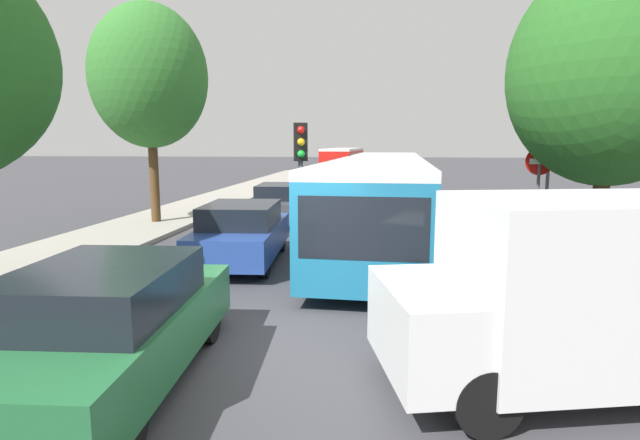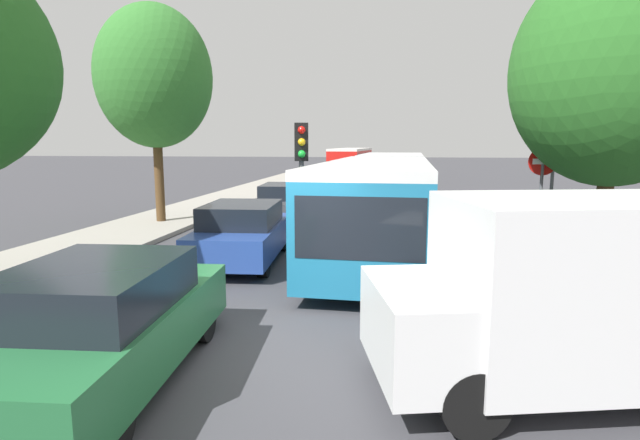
{
  "view_description": "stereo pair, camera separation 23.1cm",
  "coord_description": "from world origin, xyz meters",
  "px_view_note": "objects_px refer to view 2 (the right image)",
  "views": [
    {
      "loc": [
        1.54,
        -6.98,
        2.92
      ],
      "look_at": [
        0.2,
        4.1,
        1.2
      ],
      "focal_mm": 28.0,
      "sensor_mm": 36.0,
      "label": 1
    },
    {
      "loc": [
        1.77,
        -6.95,
        2.92
      ],
      "look_at": [
        0.2,
        4.1,
        1.2
      ],
      "focal_mm": 28.0,
      "sensor_mm": 36.0,
      "label": 2
    }
  ],
  "objects_px": {
    "direction_sign_post": "(554,156)",
    "tree_left_mid": "(155,81)",
    "queued_car_blue": "(243,233)",
    "queued_car_green": "(101,324)",
    "queued_car_navy": "(319,188)",
    "traffic_light": "(301,161)",
    "articulated_bus": "(385,189)",
    "queued_car_graphite": "(286,203)",
    "tree_right_near": "(618,77)",
    "city_bus_rear": "(351,160)",
    "white_van": "(603,289)",
    "no_entry_sign": "(541,185)",
    "queued_car_tan": "(336,178)"
  },
  "relations": [
    {
      "from": "direction_sign_post",
      "to": "tree_left_mid",
      "type": "height_order",
      "value": "tree_left_mid"
    },
    {
      "from": "queued_car_blue",
      "to": "queued_car_green",
      "type": "bearing_deg",
      "value": 177.76
    },
    {
      "from": "queued_car_navy",
      "to": "traffic_light",
      "type": "xyz_separation_m",
      "value": [
        1.45,
        -12.87,
        1.79
      ]
    },
    {
      "from": "articulated_bus",
      "to": "queued_car_green",
      "type": "distance_m",
      "value": 11.6
    },
    {
      "from": "queued_car_graphite",
      "to": "tree_right_near",
      "type": "bearing_deg",
      "value": -124.44
    },
    {
      "from": "traffic_light",
      "to": "queued_car_green",
      "type": "bearing_deg",
      "value": -24.79
    },
    {
      "from": "city_bus_rear",
      "to": "traffic_light",
      "type": "height_order",
      "value": "traffic_light"
    },
    {
      "from": "white_van",
      "to": "traffic_light",
      "type": "xyz_separation_m",
      "value": [
        -4.61,
        5.77,
        1.26
      ]
    },
    {
      "from": "no_entry_sign",
      "to": "queued_car_graphite",
      "type": "bearing_deg",
      "value": -121.35
    },
    {
      "from": "no_entry_sign",
      "to": "queued_car_tan",
      "type": "bearing_deg",
      "value": -158.02
    },
    {
      "from": "city_bus_rear",
      "to": "white_van",
      "type": "height_order",
      "value": "city_bus_rear"
    },
    {
      "from": "queued_car_graphite",
      "to": "tree_right_near",
      "type": "height_order",
      "value": "tree_right_near"
    },
    {
      "from": "no_entry_sign",
      "to": "queued_car_navy",
      "type": "bearing_deg",
      "value": -147.38
    },
    {
      "from": "queued_car_graphite",
      "to": "tree_right_near",
      "type": "distance_m",
      "value": 10.98
    },
    {
      "from": "traffic_light",
      "to": "tree_left_mid",
      "type": "distance_m",
      "value": 8.27
    },
    {
      "from": "city_bus_rear",
      "to": "queued_car_graphite",
      "type": "bearing_deg",
      "value": -176.7
    },
    {
      "from": "articulated_bus",
      "to": "traffic_light",
      "type": "bearing_deg",
      "value": -20.71
    },
    {
      "from": "queued_car_graphite",
      "to": "white_van",
      "type": "relative_size",
      "value": 0.8
    },
    {
      "from": "white_van",
      "to": "tree_right_near",
      "type": "height_order",
      "value": "tree_right_near"
    },
    {
      "from": "queued_car_graphite",
      "to": "queued_car_tan",
      "type": "bearing_deg",
      "value": -5.46
    },
    {
      "from": "tree_right_near",
      "to": "white_van",
      "type": "bearing_deg",
      "value": -111.79
    },
    {
      "from": "queued_car_blue",
      "to": "direction_sign_post",
      "type": "relative_size",
      "value": 1.21
    },
    {
      "from": "tree_right_near",
      "to": "no_entry_sign",
      "type": "bearing_deg",
      "value": 152.73
    },
    {
      "from": "queued_car_green",
      "to": "tree_right_near",
      "type": "height_order",
      "value": "tree_right_near"
    },
    {
      "from": "no_entry_sign",
      "to": "tree_left_mid",
      "type": "bearing_deg",
      "value": -106.94
    },
    {
      "from": "queued_car_tan",
      "to": "direction_sign_post",
      "type": "height_order",
      "value": "direction_sign_post"
    },
    {
      "from": "city_bus_rear",
      "to": "direction_sign_post",
      "type": "height_order",
      "value": "direction_sign_post"
    },
    {
      "from": "tree_right_near",
      "to": "queued_car_green",
      "type": "bearing_deg",
      "value": -139.58
    },
    {
      "from": "articulated_bus",
      "to": "no_entry_sign",
      "type": "xyz_separation_m",
      "value": [
        3.93,
        -3.2,
        0.45
      ]
    },
    {
      "from": "queued_car_graphite",
      "to": "queued_car_tan",
      "type": "relative_size",
      "value": 0.94
    },
    {
      "from": "queued_car_graphite",
      "to": "traffic_light",
      "type": "height_order",
      "value": "traffic_light"
    },
    {
      "from": "queued_car_green",
      "to": "queued_car_tan",
      "type": "relative_size",
      "value": 0.99
    },
    {
      "from": "queued_car_navy",
      "to": "direction_sign_post",
      "type": "relative_size",
      "value": 1.15
    },
    {
      "from": "articulated_bus",
      "to": "queued_car_navy",
      "type": "bearing_deg",
      "value": -155.28
    },
    {
      "from": "queued_car_graphite",
      "to": "queued_car_tan",
      "type": "height_order",
      "value": "queued_car_tan"
    },
    {
      "from": "tree_right_near",
      "to": "traffic_light",
      "type": "bearing_deg",
      "value": -174.29
    },
    {
      "from": "city_bus_rear",
      "to": "tree_right_near",
      "type": "bearing_deg",
      "value": -161.86
    },
    {
      "from": "tree_left_mid",
      "to": "queued_car_navy",
      "type": "bearing_deg",
      "value": 59.61
    },
    {
      "from": "queued_car_green",
      "to": "traffic_light",
      "type": "relative_size",
      "value": 1.32
    },
    {
      "from": "queued_car_blue",
      "to": "queued_car_tan",
      "type": "xyz_separation_m",
      "value": [
        0.18,
        19.29,
        0.03
      ]
    },
    {
      "from": "queued_car_green",
      "to": "white_van",
      "type": "bearing_deg",
      "value": -86.47
    },
    {
      "from": "queued_car_green",
      "to": "queued_car_blue",
      "type": "relative_size",
      "value": 1.03
    },
    {
      "from": "queued_car_navy",
      "to": "tree_right_near",
      "type": "height_order",
      "value": "tree_right_near"
    },
    {
      "from": "queued_car_blue",
      "to": "white_van",
      "type": "distance_m",
      "value": 8.29
    },
    {
      "from": "city_bus_rear",
      "to": "queued_car_navy",
      "type": "relative_size",
      "value": 2.8
    },
    {
      "from": "white_van",
      "to": "queued_car_graphite",
      "type": "bearing_deg",
      "value": -74.96
    },
    {
      "from": "traffic_light",
      "to": "tree_left_mid",
      "type": "xyz_separation_m",
      "value": [
        -6.04,
        5.04,
        2.57
      ]
    },
    {
      "from": "queued_car_graphite",
      "to": "no_entry_sign",
      "type": "height_order",
      "value": "no_entry_sign"
    },
    {
      "from": "white_van",
      "to": "direction_sign_post",
      "type": "bearing_deg",
      "value": -116.16
    },
    {
      "from": "queued_car_navy",
      "to": "tree_right_near",
      "type": "xyz_separation_m",
      "value": [
        8.66,
        -12.15,
        3.7
      ]
    }
  ]
}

